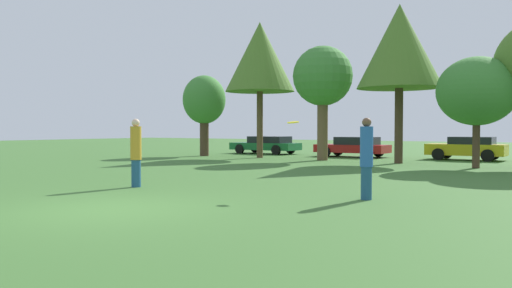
# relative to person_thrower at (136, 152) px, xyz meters

# --- Properties ---
(ground_plane) EXTENTS (120.00, 120.00, 0.00)m
(ground_plane) POSITION_rel_person_thrower_xyz_m (2.51, -3.07, -0.98)
(ground_plane) COLOR #3D6B2D
(person_thrower) EXTENTS (0.31, 0.31, 1.91)m
(person_thrower) POSITION_rel_person_thrower_xyz_m (0.00, 0.00, 0.00)
(person_thrower) COLOR navy
(person_thrower) RESTS_ON ground
(person_catcher) EXTENTS (0.30, 0.30, 1.89)m
(person_catcher) POSITION_rel_person_thrower_xyz_m (6.30, 1.18, -0.01)
(person_catcher) COLOR navy
(person_catcher) RESTS_ON ground
(frisbee) EXTENTS (0.29, 0.29, 0.07)m
(frisbee) POSITION_rel_person_thrower_xyz_m (4.50, 0.96, 0.81)
(frisbee) COLOR yellow
(tree_0) EXTENTS (2.58, 2.58, 4.84)m
(tree_0) POSITION_rel_person_thrower_xyz_m (-8.90, 13.69, 2.33)
(tree_0) COLOR #473323
(tree_0) RESTS_ON ground
(tree_1) EXTENTS (3.89, 3.89, 7.62)m
(tree_1) POSITION_rel_person_thrower_xyz_m (-5.01, 13.88, 4.66)
(tree_1) COLOR brown
(tree_1) RESTS_ON ground
(tree_2) EXTENTS (3.09, 3.09, 5.91)m
(tree_2) POSITION_rel_person_thrower_xyz_m (-1.05, 13.78, 3.29)
(tree_2) COLOR brown
(tree_2) RESTS_ON ground
(tree_3) EXTENTS (3.96, 3.96, 7.50)m
(tree_3) POSITION_rel_person_thrower_xyz_m (2.97, 13.70, 4.50)
(tree_3) COLOR #473323
(tree_3) RESTS_ON ground
(tree_4) EXTENTS (3.23, 3.23, 4.61)m
(tree_4) POSITION_rel_person_thrower_xyz_m (6.58, 12.58, 2.19)
(tree_4) COLOR #473323
(tree_4) RESTS_ON ground
(parked_car_green) EXTENTS (4.52, 2.00, 1.14)m
(parked_car_green) POSITION_rel_person_thrower_xyz_m (-7.16, 17.91, -0.37)
(parked_car_green) COLOR #196633
(parked_car_green) RESTS_ON ground
(parked_car_red) EXTENTS (4.14, 1.93, 1.16)m
(parked_car_red) POSITION_rel_person_thrower_xyz_m (-0.93, 17.55, -0.37)
(parked_car_red) COLOR red
(parked_car_red) RESTS_ON ground
(parked_car_yellow) EXTENTS (3.82, 1.97, 1.22)m
(parked_car_yellow) POSITION_rel_person_thrower_xyz_m (5.16, 18.11, -0.34)
(parked_car_yellow) COLOR gold
(parked_car_yellow) RESTS_ON ground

